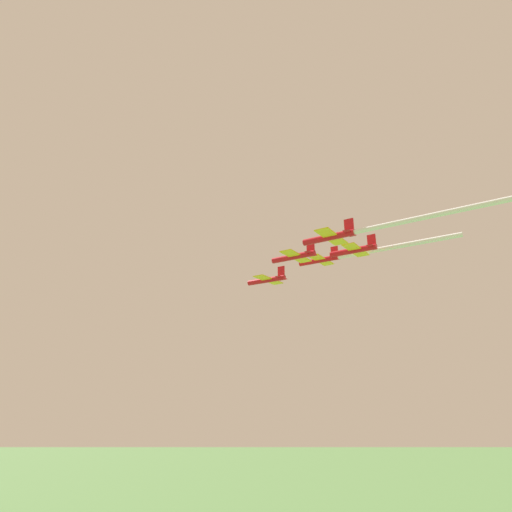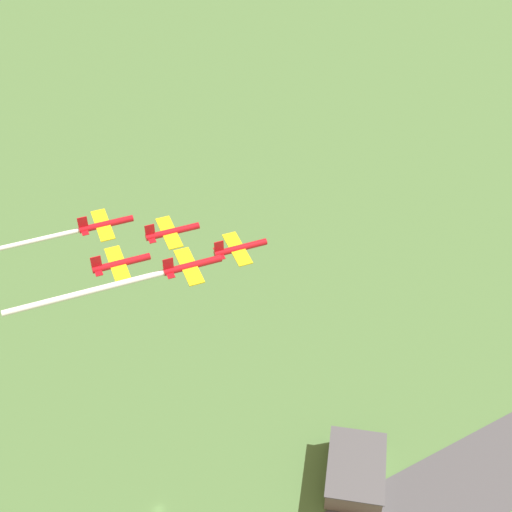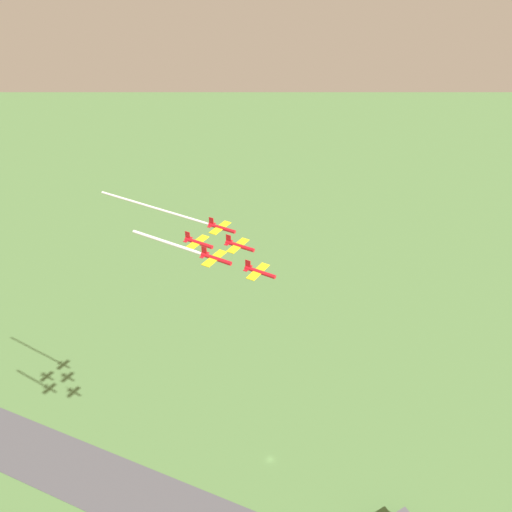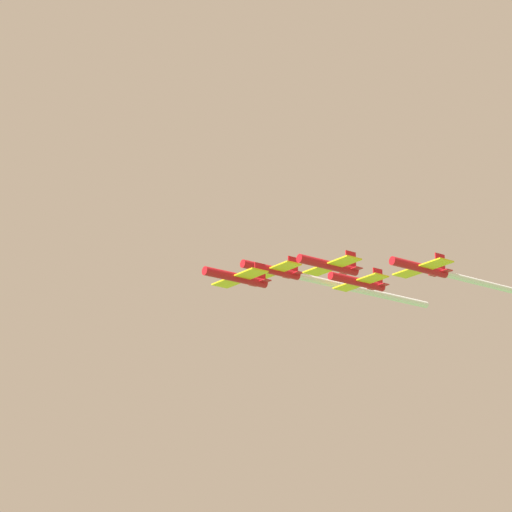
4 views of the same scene
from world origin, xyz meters
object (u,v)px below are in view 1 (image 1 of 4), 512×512
Objects in this scene: jet_3 at (330,237)px; jet_1 at (295,256)px; jet_2 at (320,260)px; jet_4 at (355,250)px; jet_0 at (268,280)px.

jet_1 is at bearing 59.53° from jet_3.
jet_2 is 14.11m from jet_4.
jet_2 reaches higher than jet_0.
jet_4 reaches higher than jet_3.
jet_2 is at bearing -0.00° from jet_1.
jet_0 is 14.24m from jet_1.
jet_0 is at bearing 90.00° from jet_4.
jet_3 is (0.02, -14.03, 0.12)m from jet_1.
jet_3 is at bearing -120.47° from jet_1.
jet_3 is (0.03, -28.06, 2.53)m from jet_0.
jet_3 is at bearing -150.46° from jet_2.
jet_4 is at bearing 0.00° from jet_3.
jet_1 is (0.02, -14.03, 2.41)m from jet_0.
jet_1 is 1.00× the size of jet_3.
jet_4 is at bearing -120.47° from jet_2.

